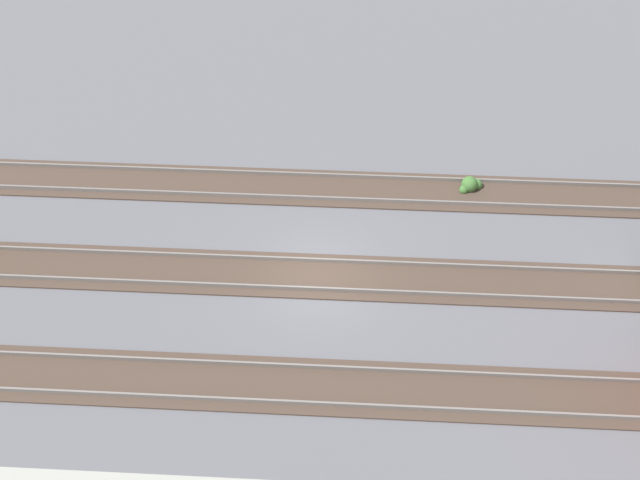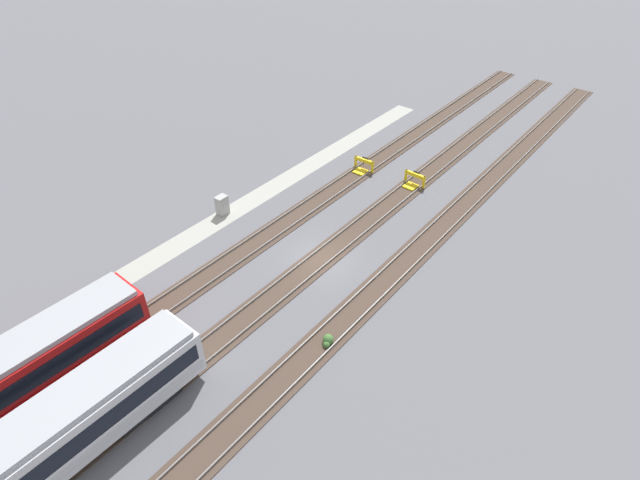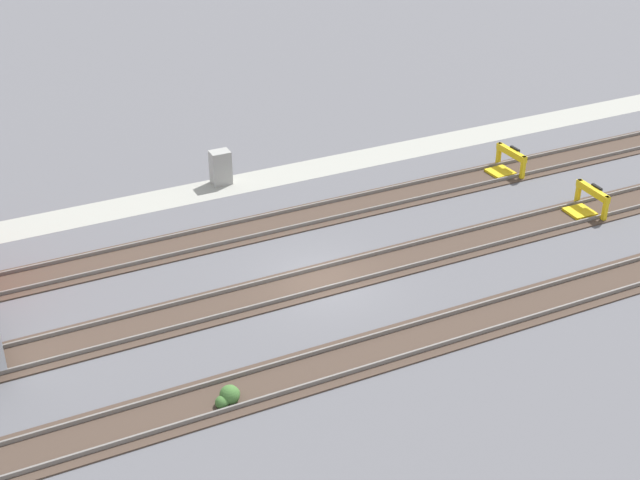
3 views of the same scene
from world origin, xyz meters
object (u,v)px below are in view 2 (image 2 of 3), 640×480
object	(u,v)px
subway_car_front_row_left_inner	(22,461)
electrical_cabinet	(222,205)
bumper_stop_near_inner_track	(413,181)
weed_clump	(328,340)
bumper_stop_nearest_track	(363,166)

from	to	relation	value
subway_car_front_row_left_inner	electrical_cabinet	distance (m)	22.44
subway_car_front_row_left_inner	bumper_stop_near_inner_track	size ratio (longest dim) A/B	8.98
subway_car_front_row_left_inner	weed_clump	distance (m)	15.95
bumper_stop_near_inner_track	electrical_cabinet	size ratio (longest dim) A/B	1.25
subway_car_front_row_left_inner	weed_clump	world-z (taller)	subway_car_front_row_left_inner
subway_car_front_row_left_inner	weed_clump	bearing A→B (deg)	160.79
subway_car_front_row_left_inner	bumper_stop_nearest_track	bearing A→B (deg)	-171.63
bumper_stop_near_inner_track	electrical_cabinet	bearing A→B (deg)	-36.28
bumper_stop_nearest_track	electrical_cabinet	xyz separation A→B (m)	(12.54, -4.85, 0.29)
electrical_cabinet	weed_clump	distance (m)	15.79
bumper_stop_nearest_track	bumper_stop_near_inner_track	world-z (taller)	same
subway_car_front_row_left_inner	bumper_stop_near_inner_track	world-z (taller)	subway_car_front_row_left_inner
weed_clump	electrical_cabinet	bearing A→B (deg)	-109.42
electrical_cabinet	bumper_stop_near_inner_track	bearing A→B (deg)	143.72
bumper_stop_nearest_track	bumper_stop_near_inner_track	size ratio (longest dim) A/B	1.00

